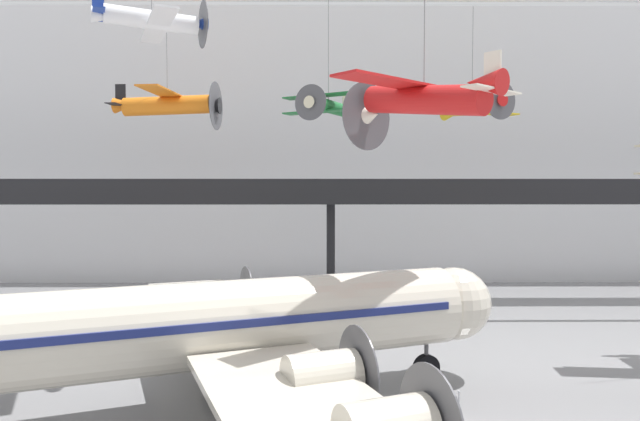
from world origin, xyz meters
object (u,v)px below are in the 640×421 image
object	(u,v)px
airliner_silver_main	(219,325)
suspended_plane_orange_highwing	(167,105)
suspended_plane_red_highwing	(424,98)
suspended_plane_yellow_lowwing	(472,108)
stanchion_barrier	(459,409)
suspended_plane_green_biplane	(328,105)
suspended_plane_white_twin	(152,20)

from	to	relation	value
airliner_silver_main	suspended_plane_orange_highwing	distance (m)	23.79
suspended_plane_orange_highwing	suspended_plane_red_highwing	world-z (taller)	suspended_plane_orange_highwing
suspended_plane_yellow_lowwing	suspended_plane_red_highwing	world-z (taller)	suspended_plane_yellow_lowwing
suspended_plane_yellow_lowwing	stanchion_barrier	distance (m)	24.71
airliner_silver_main	suspended_plane_green_biplane	world-z (taller)	suspended_plane_green_biplane
suspended_plane_orange_highwing	suspended_plane_green_biplane	bearing A→B (deg)	-13.82
suspended_plane_orange_highwing	airliner_silver_main	bearing A→B (deg)	-64.11
airliner_silver_main	suspended_plane_yellow_lowwing	world-z (taller)	suspended_plane_yellow_lowwing
suspended_plane_green_biplane	suspended_plane_white_twin	bearing A→B (deg)	-7.00
suspended_plane_yellow_lowwing	suspended_plane_red_highwing	size ratio (longest dim) A/B	0.75
suspended_plane_red_highwing	suspended_plane_white_twin	bearing A→B (deg)	32.22
airliner_silver_main	suspended_plane_red_highwing	distance (m)	12.52
suspended_plane_white_twin	suspended_plane_yellow_lowwing	world-z (taller)	suspended_plane_white_twin
suspended_plane_yellow_lowwing	stanchion_barrier	xyz separation A→B (m)	(-5.67, -19.13, -14.59)
suspended_plane_yellow_lowwing	suspended_plane_red_highwing	distance (m)	19.43
suspended_plane_green_biplane	suspended_plane_yellow_lowwing	distance (m)	11.04
suspended_plane_white_twin	suspended_plane_red_highwing	xyz separation A→B (m)	(12.09, -3.52, -4.14)
suspended_plane_green_biplane	suspended_plane_yellow_lowwing	bearing A→B (deg)	137.40
airliner_silver_main	suspended_plane_orange_highwing	xyz separation A→B (m)	(-7.04, 19.47, 11.72)
suspended_plane_red_highwing	suspended_plane_orange_highwing	bearing A→B (deg)	-2.49
suspended_plane_white_twin	suspended_plane_orange_highwing	xyz separation A→B (m)	(-3.33, 15.49, -1.70)
suspended_plane_white_twin	suspended_plane_yellow_lowwing	size ratio (longest dim) A/B	0.76
airliner_silver_main	suspended_plane_white_twin	distance (m)	14.48
stanchion_barrier	suspended_plane_yellow_lowwing	bearing A→B (deg)	73.50
airliner_silver_main	suspended_plane_red_highwing	bearing A→B (deg)	-17.83
suspended_plane_green_biplane	stanchion_barrier	xyz separation A→B (m)	(4.88, -15.84, -14.33)
airliner_silver_main	suspended_plane_yellow_lowwing	bearing A→B (deg)	29.36
suspended_plane_green_biplane	suspended_plane_red_highwing	world-z (taller)	suspended_plane_green_biplane
airliner_silver_main	suspended_plane_green_biplane	xyz separation A→B (m)	(4.79, 15.21, 11.08)
airliner_silver_main	suspended_plane_green_biplane	size ratio (longest dim) A/B	3.40
suspended_plane_orange_highwing	suspended_plane_red_highwing	bearing A→B (deg)	-44.93
suspended_plane_orange_highwing	stanchion_barrier	bearing A→B (deg)	-44.27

